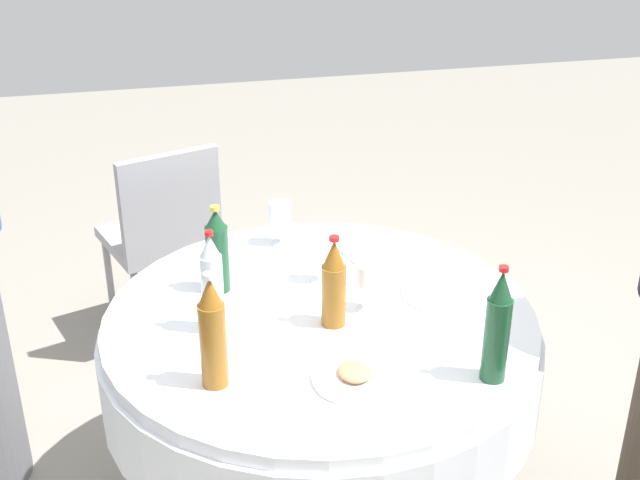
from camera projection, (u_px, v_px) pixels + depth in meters
dining_table at (320, 360)px, 2.44m from camera, size 1.24×1.24×0.74m
bottle_amber_mid at (213, 334)px, 2.02m from camera, size 0.07×0.07×0.31m
bottle_clear_right at (212, 285)px, 2.24m from camera, size 0.06×0.06×0.30m
bottle_dark_green_north at (497, 328)px, 2.04m from camera, size 0.06×0.06×0.31m
bottle_dark_green_east at (217, 252)px, 2.45m from camera, size 0.07×0.07×0.27m
bottle_amber_south at (334, 284)px, 2.28m from camera, size 0.07×0.07×0.27m
wine_glass_east at (320, 252)px, 2.51m from camera, size 0.06×0.06×0.14m
wine_glass_south at (368, 277)px, 2.35m from camera, size 0.07×0.07×0.14m
wine_glass_far at (280, 216)px, 2.73m from camera, size 0.07×0.07×0.14m
plate_near at (355, 377)px, 2.09m from camera, size 0.21×0.21×0.04m
plate_inner at (442, 291)px, 2.47m from camera, size 0.24×0.24×0.02m
spoon_right at (427, 342)px, 2.24m from camera, size 0.11×0.16×0.00m
folded_napkin at (365, 247)px, 2.72m from camera, size 0.18×0.18×0.02m
chair_far at (164, 230)px, 3.38m from camera, size 0.51×0.51×0.87m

